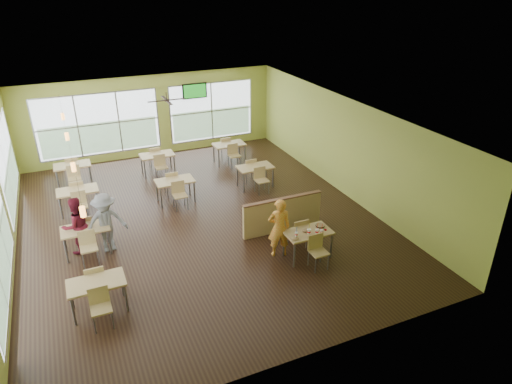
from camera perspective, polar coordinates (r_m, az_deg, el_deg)
room at (r=13.12m, az=-7.49°, el=2.62°), size 12.00×12.04×3.20m
window_bays at (r=15.62m, az=-20.18°, el=4.58°), size 9.24×10.24×2.38m
main_table at (r=11.80m, az=6.52°, el=-5.42°), size 1.22×1.52×0.87m
half_wall_divider at (r=12.95m, az=3.31°, el=-2.81°), size 2.40×0.14×1.04m
dining_tables at (r=14.83m, az=-13.10°, el=0.87°), size 6.92×8.72×0.87m
pendant_lights at (r=13.02m, az=-22.22°, el=4.74°), size 0.11×7.31×0.86m
ceiling_fan at (r=15.46m, az=-11.11°, el=11.21°), size 1.25×1.25×0.29m
tv_backwall at (r=18.74m, az=-7.68°, el=12.41°), size 1.00×0.07×0.60m
man_plaid at (r=11.72m, az=2.91°, el=-4.49°), size 0.66×0.51×1.62m
patron_maroon at (r=12.74m, az=-21.53°, el=-3.92°), size 0.92×0.82×1.57m
patron_grey at (r=12.53m, az=-18.25°, el=-3.66°), size 1.11×0.69×1.65m
cup_blue at (r=11.48m, az=5.08°, el=-5.26°), size 0.09×0.09×0.31m
cup_yellow at (r=11.59m, az=6.64°, el=-4.92°), size 0.10×0.10×0.37m
cup_red_near at (r=11.63m, az=7.64°, el=-4.89°), size 0.10×0.10×0.35m
cup_red_far at (r=11.65m, az=8.21°, el=-4.92°), size 0.09×0.09×0.32m
food_basket at (r=11.97m, az=8.03°, el=-4.20°), size 0.25×0.25×0.06m
ketchup_cup at (r=11.85m, az=8.69°, el=-4.69°), size 0.06×0.06×0.03m
wrapper_left at (r=11.37m, az=4.99°, el=-5.82°), size 0.21×0.20×0.04m
wrapper_mid at (r=11.73m, az=6.24°, el=-4.78°), size 0.26×0.24×0.05m
wrapper_right at (r=11.60m, az=8.10°, el=-5.33°), size 0.14×0.13×0.04m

